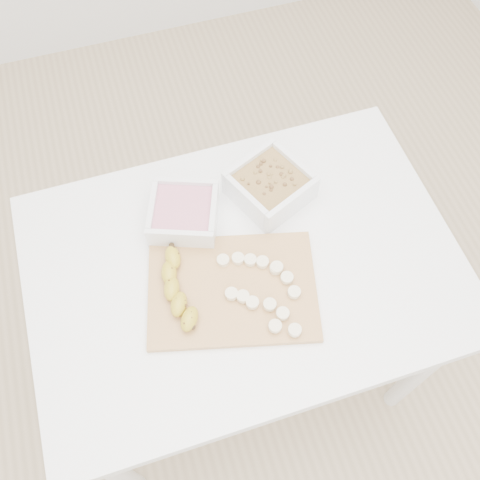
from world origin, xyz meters
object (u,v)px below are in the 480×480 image
object	(u,v)px
bowl_yogurt	(184,214)
banana	(178,290)
bowl_granola	(270,185)
cutting_board	(232,289)
table	(244,281)

from	to	relation	value
bowl_yogurt	banana	xyz separation A→B (m)	(-0.06, -0.18, -0.00)
bowl_granola	cutting_board	bearing A→B (deg)	-126.86
bowl_yogurt	bowl_granola	bearing A→B (deg)	3.36
bowl_granola	banana	xyz separation A→B (m)	(-0.28, -0.20, -0.01)
banana	cutting_board	bearing A→B (deg)	1.26
bowl_granola	banana	distance (m)	0.34
cutting_board	table	bearing A→B (deg)	51.13
table	banana	bearing A→B (deg)	-168.15
bowl_yogurt	cutting_board	xyz separation A→B (m)	(0.06, -0.21, -0.03)
table	banana	distance (m)	0.21
bowl_yogurt	banana	size ratio (longest dim) A/B	1.00
table	banana	xyz separation A→B (m)	(-0.16, -0.03, 0.13)
table	bowl_granola	size ratio (longest dim) A/B	4.53
bowl_granola	cutting_board	distance (m)	0.28
bowl_yogurt	bowl_granola	world-z (taller)	bowl_granola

